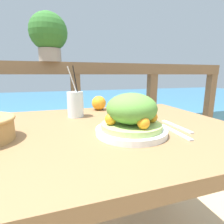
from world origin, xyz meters
name	(u,v)px	position (x,y,z in m)	size (l,w,h in m)	color
patio_table	(98,150)	(0.00, 0.00, 0.64)	(1.13, 0.82, 0.74)	olive
railing_fence	(76,104)	(0.00, 0.75, 0.71)	(2.80, 0.08, 1.04)	brown
sea_backdrop	(65,109)	(0.00, 3.25, 0.21)	(12.00, 4.00, 0.42)	teal
salad_plate	(131,117)	(0.10, -0.11, 0.80)	(0.25, 0.25, 0.14)	white
drink_glass	(75,104)	(-0.06, 0.20, 0.80)	(0.08, 0.08, 0.24)	silver
potted_plant	(49,34)	(-0.17, 0.75, 1.22)	(0.27, 0.27, 0.34)	gray
fork	(175,132)	(0.25, -0.15, 0.74)	(0.02, 0.18, 0.00)	silver
knife	(176,126)	(0.30, -0.09, 0.74)	(0.02, 0.18, 0.00)	silver
orange_near_basket	(99,103)	(0.09, 0.33, 0.78)	(0.08, 0.08, 0.08)	orange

